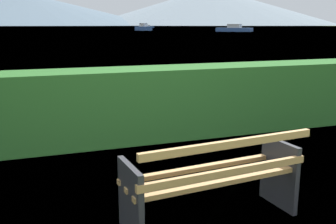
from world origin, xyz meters
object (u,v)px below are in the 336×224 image
(fishing_boat_near, at_px, (147,27))
(sailboat_mid, at_px, (234,29))
(tender_far, at_px, (143,28))
(park_bench, at_px, (214,180))

(fishing_boat_near, height_order, sailboat_mid, sailboat_mid)
(sailboat_mid, height_order, tender_far, tender_far)
(sailboat_mid, bearing_deg, fishing_boat_near, 84.74)
(fishing_boat_near, relative_size, tender_far, 1.25)
(park_bench, distance_m, tender_far, 109.74)
(fishing_boat_near, xyz_separation_m, tender_far, (-26.57, -86.83, 0.23))
(park_bench, xyz_separation_m, sailboat_mid, (45.89, 82.59, 0.22))
(sailboat_mid, distance_m, tender_far, 28.37)
(sailboat_mid, bearing_deg, park_bench, -119.06)
(tender_far, bearing_deg, park_bench, -105.56)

